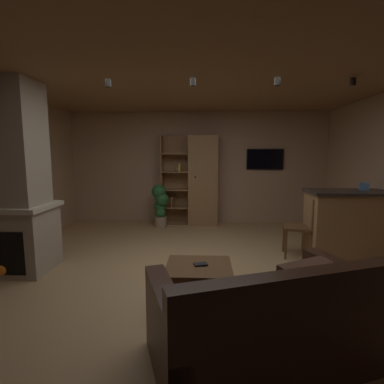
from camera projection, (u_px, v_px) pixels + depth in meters
name	position (u px, v px, depth m)	size (l,w,h in m)	color
floor	(191.00, 277.00, 3.77)	(5.78, 6.11, 0.02)	tan
wall_back	(197.00, 168.00, 6.66)	(5.90, 0.06, 2.51)	tan
ceiling	(190.00, 74.00, 3.44)	(5.78, 6.11, 0.02)	#8E6B47
window_pane_back	(176.00, 162.00, 6.63)	(0.56, 0.01, 0.89)	white
stone_fireplace	(13.00, 188.00, 3.81)	(0.95, 0.78, 2.51)	tan
bookshelf_cabinet	(199.00, 181.00, 6.42)	(1.23, 0.41, 1.97)	#997047
kitchen_bar_counter	(356.00, 225.00, 4.35)	(1.43, 0.63, 1.03)	#997047
tissue_box	(364.00, 186.00, 4.36)	(0.12, 0.12, 0.11)	#598CBF
leather_couch	(268.00, 325.00, 2.19)	(1.85, 1.37, 0.84)	#382116
coffee_table	(199.00, 273.00, 3.07)	(0.69, 0.62, 0.41)	brown
table_book_0	(200.00, 264.00, 3.07)	(0.14, 0.09, 0.02)	black
dining_chair	(304.00, 223.00, 4.42)	(0.49, 0.49, 0.92)	brown
potted_floor_plant	(160.00, 203.00, 6.24)	(0.36, 0.32, 0.93)	#9E896B
wall_mounted_tv	(265.00, 159.00, 6.50)	(0.81, 0.06, 0.46)	black
track_light_spot_0	(22.00, 84.00, 3.61)	(0.07, 0.07, 0.09)	black
track_light_spot_1	(108.00, 83.00, 3.56)	(0.07, 0.07, 0.09)	black
track_light_spot_2	(193.00, 82.00, 3.51)	(0.07, 0.07, 0.09)	black
track_light_spot_3	(277.00, 82.00, 3.49)	(0.07, 0.07, 0.09)	black
track_light_spot_4	(353.00, 82.00, 3.50)	(0.07, 0.07, 0.09)	black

